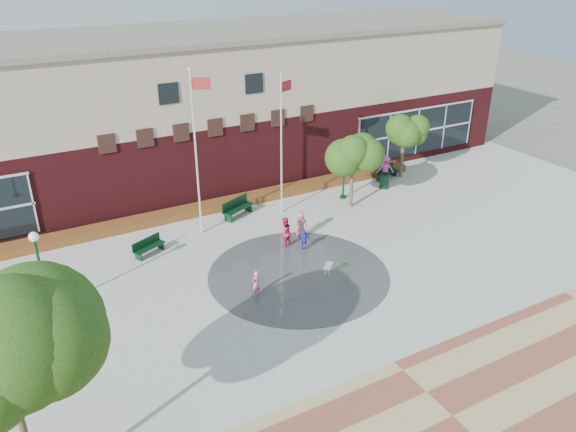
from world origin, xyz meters
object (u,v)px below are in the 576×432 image
tree_big_left (1,347)px  child_splash (256,284)px  bench_left (149,250)px  flagpole_right (282,138)px  trash_can (384,181)px  flagpole_left (196,146)px

tree_big_left → child_splash: bearing=32.2°
tree_big_left → bench_left: bearing=61.0°
flagpole_right → child_splash: (-5.10, -7.03, -3.79)m
flagpole_right → tree_big_left: (-14.68, -13.06, 0.73)m
flagpole_right → trash_can: size_ratio=7.91×
bench_left → flagpole_left: bearing=-7.7°
flagpole_right → bench_left: 9.19m
tree_big_left → child_splash: tree_big_left is taller
flagpole_left → tree_big_left: bearing=-104.1°
bench_left → trash_can: size_ratio=1.76×
trash_can → child_splash: 14.22m
bench_left → child_splash: bearing=-87.2°
flagpole_right → bench_left: size_ratio=4.49×
child_splash → trash_can: bearing=-176.7°
trash_can → flagpole_right: bearing=179.6°
flagpole_right → tree_big_left: 19.66m
bench_left → tree_big_left: 14.38m
child_splash → flagpole_right: bearing=-152.1°
flagpole_left → bench_left: bearing=-140.0°
bench_left → child_splash: child_splash is taller
flagpole_left → child_splash: (-0.14, -6.76, -4.22)m
tree_big_left → child_splash: size_ratio=5.85×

